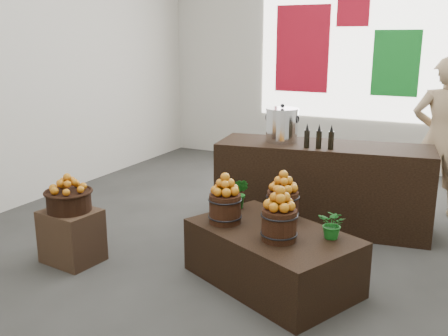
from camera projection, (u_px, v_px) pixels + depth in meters
The scene contains 22 objects.
ground at pixel (249, 234), 5.44m from camera, with size 7.00×7.00×0.00m, color #3A3A37.
back_wall at pixel (339, 43), 7.97m from camera, with size 6.00×0.04×4.00m, color beige.
back_opening at pixel (358, 43), 7.82m from camera, with size 3.20×0.02×2.40m, color white.
deco_red_left at pixel (302, 49), 8.23m from camera, with size 0.90×0.04×1.40m, color #AF0D22.
deco_green_right at pixel (396, 63), 7.63m from camera, with size 0.70×0.04×1.00m, color #137F25.
deco_red_upper at pixel (353, 10), 7.73m from camera, with size 0.50×0.04×0.50m, color #AF0D22.
crate at pixel (72, 236), 4.72m from camera, with size 0.51×0.42×0.51m, color #4F3825.
wicker_basket at pixel (69, 201), 4.64m from camera, with size 0.41×0.41×0.18m, color black.
apples_in_basket at pixel (67, 183), 4.59m from camera, with size 0.32×0.32×0.17m, color #8D1404, non-canonical shape.
display_table at pixel (272, 257), 4.30m from camera, with size 1.41×0.86×0.49m, color black.
apple_bucket_front_left at pixel (225, 208), 4.39m from camera, with size 0.28×0.28×0.26m, color #35180E.
apples_in_bucket_front_left at pixel (225, 184), 4.33m from camera, with size 0.21×0.21×0.19m, color #8D1404, non-canonical shape.
apple_bucket_front_right at pixel (279, 225), 4.00m from camera, with size 0.28×0.28×0.26m, color #35180E.
apples_in_bucket_front_right at pixel (280, 198), 3.95m from camera, with size 0.21×0.21×0.19m, color #8D1404, non-canonical shape.
apple_bucket_rear at pixel (283, 205), 4.47m from camera, with size 0.28×0.28×0.26m, color #35180E.
apples_in_bucket_rear at pixel (283, 181), 4.41m from camera, with size 0.21×0.21×0.19m, color #8D1404, non-canonical shape.
herb_garnish_right at pixel (333, 224), 4.03m from camera, with size 0.23×0.20×0.25m, color #14611A.
herb_garnish_left at pixel (240, 193), 4.75m from camera, with size 0.16×0.13×0.30m, color #14611A.
counter at pixel (322, 186), 5.57m from camera, with size 2.31×0.73×0.94m, color black.
stock_pot_left at pixel (282, 126), 5.55m from camera, with size 0.36×0.36×0.36m, color silver.
oil_cruets at pixel (322, 136), 5.21m from camera, with size 0.25×0.06×0.26m, color black, non-canonical shape.
shopper at pixel (442, 138), 5.81m from camera, with size 0.69×0.45×1.89m, color #9F8461.
Camera 1 is at (2.03, -4.67, 2.06)m, focal length 40.00 mm.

